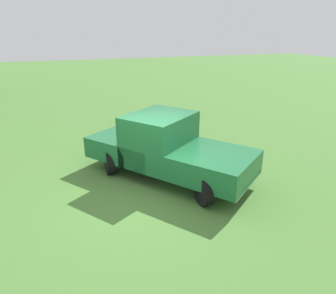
% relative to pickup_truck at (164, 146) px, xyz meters
% --- Properties ---
extents(ground_plane, '(80.00, 80.00, 0.00)m').
position_rel_pickup_truck_xyz_m(ground_plane, '(-0.84, 0.83, -0.92)').
color(ground_plane, '#477533').
extents(pickup_truck, '(4.91, 4.24, 1.79)m').
position_rel_pickup_truck_xyz_m(pickup_truck, '(0.00, 0.00, 0.00)').
color(pickup_truck, black).
rests_on(pickup_truck, ground_plane).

